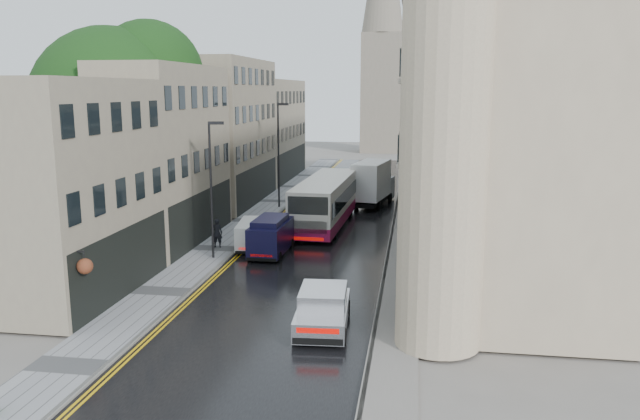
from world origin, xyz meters
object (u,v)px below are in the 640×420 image
(cream_bus, at_px, (297,211))
(white_van, at_px, (237,240))
(white_lorry, at_px, (357,185))
(pedestrian, at_px, (217,233))
(lamp_post_near, at_px, (211,191))
(lamp_post_far, at_px, (279,156))
(tree_near, at_px, (113,134))
(tree_far, at_px, (192,132))
(navy_van, at_px, (250,240))
(silver_hatchback, at_px, (295,322))

(cream_bus, height_order, white_van, cream_bus)
(white_lorry, xyz_separation_m, pedestrian, (-7.14, -14.60, -0.89))
(lamp_post_near, relative_size, lamp_post_far, 0.92)
(tree_near, height_order, pedestrian, tree_near)
(tree_far, relative_size, navy_van, 2.73)
(cream_bus, relative_size, silver_hatchback, 2.72)
(lamp_post_near, bearing_deg, pedestrian, 92.78)
(lamp_post_far, bearing_deg, tree_near, -109.26)
(white_lorry, xyz_separation_m, silver_hatchback, (0.33, -28.09, -1.03))
(tree_far, bearing_deg, lamp_post_far, 0.97)
(cream_bus, height_order, lamp_post_far, lamp_post_far)
(tree_far, distance_m, navy_van, 18.86)
(tree_far, distance_m, white_lorry, 14.22)
(tree_near, distance_m, silver_hatchback, 20.83)
(silver_hatchback, relative_size, lamp_post_near, 0.59)
(tree_far, height_order, silver_hatchback, tree_far)
(white_van, xyz_separation_m, navy_van, (1.12, -1.19, 0.29))
(white_van, bearing_deg, tree_near, 162.12)
(white_lorry, height_order, lamp_post_far, lamp_post_far)
(tree_far, bearing_deg, white_lorry, 4.39)
(navy_van, bearing_deg, pedestrian, 141.49)
(tree_near, xyz_separation_m, lamp_post_far, (7.50, 13.12, -2.62))
(tree_near, distance_m, tree_far, 13.02)
(silver_hatchback, height_order, navy_van, navy_van)
(lamp_post_near, bearing_deg, tree_near, 148.86)
(tree_far, relative_size, pedestrian, 6.96)
(lamp_post_near, distance_m, lamp_post_far, 16.00)
(tree_far, xyz_separation_m, white_van, (7.90, -14.58, -5.34))
(lamp_post_near, bearing_deg, tree_far, 104.05)
(cream_bus, relative_size, white_lorry, 1.73)
(cream_bus, xyz_separation_m, silver_hatchback, (3.29, -17.69, -0.84))
(white_lorry, bearing_deg, tree_near, -124.45)
(navy_van, bearing_deg, tree_far, 121.06)
(cream_bus, relative_size, pedestrian, 6.94)
(white_van, relative_size, lamp_post_near, 0.50)
(tree_far, bearing_deg, cream_bus, -41.62)
(cream_bus, xyz_separation_m, lamp_post_near, (-3.69, -6.50, 2.27))
(tree_near, distance_m, lamp_post_far, 15.34)
(white_van, bearing_deg, lamp_post_far, 85.76)
(tree_far, height_order, lamp_post_near, tree_far)
(lamp_post_near, bearing_deg, cream_bus, 51.13)
(white_lorry, bearing_deg, white_van, -99.66)
(tree_near, xyz_separation_m, silver_hatchback, (14.13, -14.05, -6.07))
(tree_near, xyz_separation_m, cream_bus, (10.84, 3.63, -5.23))
(white_van, bearing_deg, tree_far, 111.50)
(silver_hatchback, xyz_separation_m, lamp_post_near, (-6.98, 11.18, 3.11))
(tree_far, relative_size, lamp_post_near, 1.61)
(lamp_post_far, bearing_deg, white_lorry, 18.77)
(tree_far, bearing_deg, silver_hatchback, -62.92)
(silver_hatchback, distance_m, lamp_post_far, 28.18)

